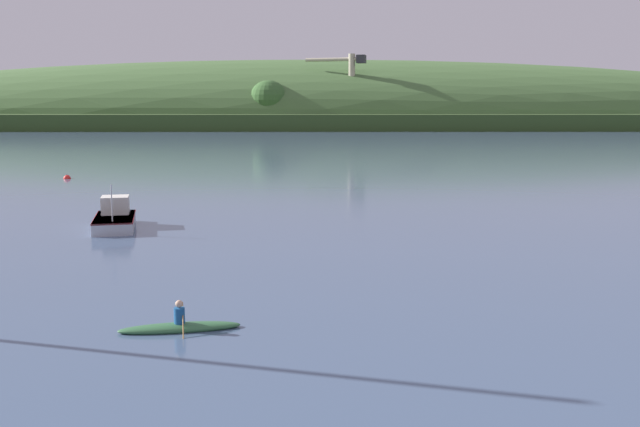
# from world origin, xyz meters

# --- Properties ---
(far_shoreline_hill) EXTENTS (493.38, 129.02, 44.22)m
(far_shoreline_hill) POSITION_xyz_m (3.82, 242.04, 0.21)
(far_shoreline_hill) COLOR #314A21
(far_shoreline_hill) RESTS_ON ground
(dockside_crane) EXTENTS (17.91, 8.21, 22.04)m
(dockside_crane) POSITION_xyz_m (15.01, 213.29, 11.23)
(dockside_crane) COLOR #4C4C51
(dockside_crane) RESTS_ON ground
(fishing_boat_moored) EXTENTS (2.75, 5.49, 3.27)m
(fishing_boat_moored) POSITION_xyz_m (-18.31, 37.13, 0.36)
(fishing_boat_moored) COLOR #ADB2BC
(fishing_boat_moored) RESTS_ON ground
(canoe_with_paddler) EXTENTS (3.62, 1.49, 1.02)m
(canoe_with_paddler) POSITION_xyz_m (-12.62, 18.37, 0.10)
(canoe_with_paddler) COLOR #33663D
(canoe_with_paddler) RESTS_ON ground
(mooring_buoy_far_upstream) EXTENTS (0.66, 0.66, 0.74)m
(mooring_buoy_far_upstream) POSITION_xyz_m (-28.24, 64.45, 0.00)
(mooring_buoy_far_upstream) COLOR red
(mooring_buoy_far_upstream) RESTS_ON ground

